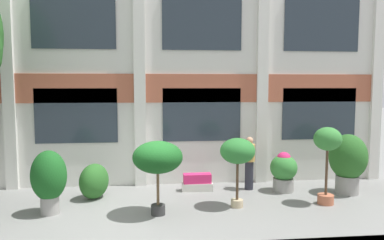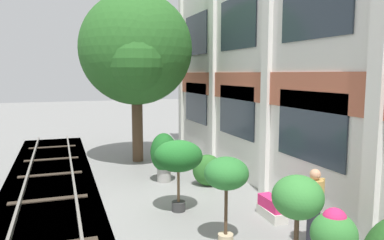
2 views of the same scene
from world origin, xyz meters
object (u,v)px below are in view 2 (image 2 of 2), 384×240
at_px(broadleaf_tree, 136,52).
at_px(potted_plant_terracotta_small, 297,211).
at_px(potted_plant_low_pan, 226,176).
at_px(resident_by_doorway, 314,206).
at_px(potted_plant_square_trough, 272,208).
at_px(potted_plant_tall_urn, 178,157).
at_px(topiary_hedge, 208,170).
at_px(potted_plant_stone_basin, 164,154).
at_px(potted_plant_glazed_jar, 334,238).

xyz_separation_m(broadleaf_tree, potted_plant_terracotta_small, (10.35, 0.23, -2.78)).
bearing_deg(potted_plant_low_pan, resident_by_doorway, 65.13).
bearing_deg(resident_by_doorway, potted_plant_square_trough, -10.52).
relative_size(potted_plant_tall_urn, topiary_hedge, 1.85).
xyz_separation_m(broadleaf_tree, resident_by_doorway, (8.66, 1.85, -3.47)).
bearing_deg(potted_plant_low_pan, potted_plant_tall_urn, -169.75).
distance_m(potted_plant_terracotta_small, potted_plant_stone_basin, 7.22).
bearing_deg(potted_plant_tall_urn, potted_plant_glazed_jar, 23.53).
bearing_deg(broadleaf_tree, potted_plant_terracotta_small, 1.28).
xyz_separation_m(potted_plant_low_pan, potted_plant_square_trough, (-0.86, 1.63, -1.19)).
distance_m(potted_plant_terracotta_small, potted_plant_glazed_jar, 1.74).
height_order(potted_plant_stone_basin, topiary_hedge, potted_plant_stone_basin).
xyz_separation_m(potted_plant_terracotta_small, potted_plant_stone_basin, (-7.19, -0.01, -0.65)).
xyz_separation_m(broadleaf_tree, potted_plant_square_trough, (7.05, 1.88, -4.09)).
bearing_deg(potted_plant_tall_urn, potted_plant_square_trough, 58.70).
xyz_separation_m(broadleaf_tree, potted_plant_low_pan, (7.91, 0.25, -2.90)).
relative_size(potted_plant_tall_urn, potted_plant_glazed_jar, 1.53).
bearing_deg(potted_plant_low_pan, potted_plant_terracotta_small, -0.40).
xyz_separation_m(potted_plant_low_pan, potted_plant_glazed_jar, (1.72, 1.28, -0.79)).
bearing_deg(potted_plant_tall_urn, resident_by_doorway, 35.03).
relative_size(potted_plant_square_trough, resident_by_doorway, 0.58).
xyz_separation_m(potted_plant_tall_urn, potted_plant_glazed_jar, (3.80, 1.65, -0.76)).
relative_size(potted_plant_stone_basin, resident_by_doorway, 0.98).
height_order(potted_plant_stone_basin, potted_plant_square_trough, potted_plant_stone_basin).
distance_m(potted_plant_stone_basin, topiary_hedge, 1.54).
height_order(broadleaf_tree, potted_plant_square_trough, broadleaf_tree).
xyz_separation_m(potted_plant_stone_basin, topiary_hedge, (0.91, 1.17, -0.41)).
bearing_deg(resident_by_doorway, potted_plant_low_pan, 55.64).
bearing_deg(potted_plant_stone_basin, potted_plant_low_pan, 0.27).
xyz_separation_m(potted_plant_terracotta_small, resident_by_doorway, (-1.69, 1.62, -0.69)).
height_order(potted_plant_low_pan, resident_by_doorway, potted_plant_low_pan).
bearing_deg(resident_by_doorway, topiary_hedge, -3.84).
xyz_separation_m(broadleaf_tree, topiary_hedge, (4.06, 1.40, -3.84)).
bearing_deg(potted_plant_glazed_jar, potted_plant_square_trough, 172.17).
xyz_separation_m(potted_plant_tall_urn, topiary_hedge, (-1.77, 1.52, -0.91)).
xyz_separation_m(potted_plant_stone_basin, resident_by_doorway, (5.50, 1.62, -0.04)).
bearing_deg(resident_by_doorway, potted_plant_terracotta_small, 126.75).
bearing_deg(potted_plant_glazed_jar, broadleaf_tree, -171.00).
bearing_deg(potted_plant_square_trough, resident_by_doorway, -1.04).
distance_m(potted_plant_low_pan, potted_plant_tall_urn, 2.11).
relative_size(potted_plant_low_pan, resident_by_doorway, 1.13).
xyz_separation_m(broadleaf_tree, potted_plant_tall_urn, (5.83, -0.13, -2.93)).
distance_m(potted_plant_low_pan, potted_plant_square_trough, 2.20).
bearing_deg(potted_plant_square_trough, potted_plant_stone_basin, -157.03).
bearing_deg(broadleaf_tree, topiary_hedge, 18.97).
height_order(potted_plant_glazed_jar, potted_plant_square_trough, potted_plant_glazed_jar).
relative_size(resident_by_doorway, topiary_hedge, 1.63).
bearing_deg(potted_plant_stone_basin, resident_by_doorway, 16.45).
bearing_deg(broadleaf_tree, potted_plant_low_pan, 1.80).
bearing_deg(topiary_hedge, potted_plant_glazed_jar, 1.33).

